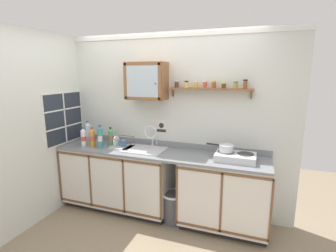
% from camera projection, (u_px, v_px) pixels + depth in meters
% --- Properties ---
extents(floor, '(5.86, 5.86, 0.00)m').
position_uv_depth(floor, '(149.00, 228.00, 3.24)').
color(floor, gray).
rests_on(floor, ground).
extents(back_wall, '(3.46, 0.07, 2.46)m').
position_uv_depth(back_wall, '(166.00, 123.00, 3.57)').
color(back_wall, silver).
rests_on(back_wall, ground).
extents(side_wall_left, '(0.05, 3.41, 2.46)m').
position_uv_depth(side_wall_left, '(32.00, 130.00, 3.20)').
color(side_wall_left, silver).
rests_on(side_wall_left, ground).
extents(lower_cabinet_run, '(1.58, 0.57, 0.88)m').
position_uv_depth(lower_cabinet_run, '(118.00, 178.00, 3.66)').
color(lower_cabinet_run, black).
rests_on(lower_cabinet_run, ground).
extents(lower_cabinet_run_right, '(1.08, 0.57, 0.88)m').
position_uv_depth(lower_cabinet_run_right, '(224.00, 195.00, 3.16)').
color(lower_cabinet_run_right, black).
rests_on(lower_cabinet_run_right, ground).
extents(countertop, '(2.82, 0.59, 0.03)m').
position_uv_depth(countertop, '(158.00, 153.00, 3.36)').
color(countertop, gray).
rests_on(countertop, lower_cabinet_run).
extents(backsplash, '(2.82, 0.02, 0.08)m').
position_uv_depth(backsplash, '(165.00, 144.00, 3.59)').
color(backsplash, gray).
rests_on(backsplash, countertop).
extents(sink, '(0.55, 0.46, 0.45)m').
position_uv_depth(sink, '(145.00, 151.00, 3.46)').
color(sink, silver).
rests_on(sink, countertop).
extents(hot_plate_stove, '(0.47, 0.32, 0.09)m').
position_uv_depth(hot_plate_stove, '(235.00, 157.00, 3.01)').
color(hot_plate_stove, silver).
rests_on(hot_plate_stove, countertop).
extents(saucepan, '(0.33, 0.18, 0.09)m').
position_uv_depth(saucepan, '(226.00, 148.00, 3.05)').
color(saucepan, silver).
rests_on(saucepan, hot_plate_stove).
extents(bottle_water_clear_0, '(0.09, 0.09, 0.34)m').
position_uv_depth(bottle_water_clear_0, '(88.00, 133.00, 3.74)').
color(bottle_water_clear_0, silver).
rests_on(bottle_water_clear_0, countertop).
extents(bottle_opaque_white_1, '(0.08, 0.08, 0.28)m').
position_uv_depth(bottle_opaque_white_1, '(83.00, 137.00, 3.60)').
color(bottle_opaque_white_1, white).
rests_on(bottle_opaque_white_1, countertop).
extents(bottle_water_blue_2, '(0.07, 0.07, 0.31)m').
position_uv_depth(bottle_water_blue_2, '(101.00, 136.00, 3.60)').
color(bottle_water_blue_2, '#8CB7E0').
rests_on(bottle_water_blue_2, countertop).
extents(bottle_juice_amber_3, '(0.08, 0.08, 0.28)m').
position_uv_depth(bottle_juice_amber_3, '(92.00, 138.00, 3.56)').
color(bottle_juice_amber_3, gold).
rests_on(bottle_juice_amber_3, countertop).
extents(bottle_detergent_teal_4, '(0.06, 0.06, 0.32)m').
position_uv_depth(bottle_detergent_teal_4, '(100.00, 138.00, 3.50)').
color(bottle_detergent_teal_4, teal).
rests_on(bottle_detergent_teal_4, countertop).
extents(bottle_soda_green_5, '(0.07, 0.07, 0.26)m').
position_uv_depth(bottle_soda_green_5, '(111.00, 137.00, 3.68)').
color(bottle_soda_green_5, '#4CB266').
rests_on(bottle_soda_green_5, countertop).
extents(dish_rack, '(0.30, 0.26, 0.17)m').
position_uv_depth(dish_rack, '(121.00, 146.00, 3.55)').
color(dish_rack, '#B2B2B7').
rests_on(dish_rack, countertop).
extents(mug, '(0.12, 0.08, 0.10)m').
position_uv_depth(mug, '(123.00, 144.00, 3.57)').
color(mug, '#3F6699').
rests_on(mug, countertop).
extents(wall_cabinet, '(0.54, 0.30, 0.49)m').
position_uv_depth(wall_cabinet, '(146.00, 81.00, 3.37)').
color(wall_cabinet, brown).
extents(spice_shelf, '(1.06, 0.14, 0.23)m').
position_uv_depth(spice_shelf, '(210.00, 88.00, 3.17)').
color(spice_shelf, brown).
extents(warning_sign, '(0.16, 0.01, 0.21)m').
position_uv_depth(warning_sign, '(161.00, 127.00, 3.57)').
color(warning_sign, silver).
extents(window, '(0.03, 0.76, 0.75)m').
position_uv_depth(window, '(64.00, 118.00, 3.67)').
color(window, '#262D38').
extents(trash_bin, '(0.32, 0.32, 0.41)m').
position_uv_depth(trash_bin, '(174.00, 207.00, 3.33)').
color(trash_bin, '#4C4C51').
rests_on(trash_bin, ground).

